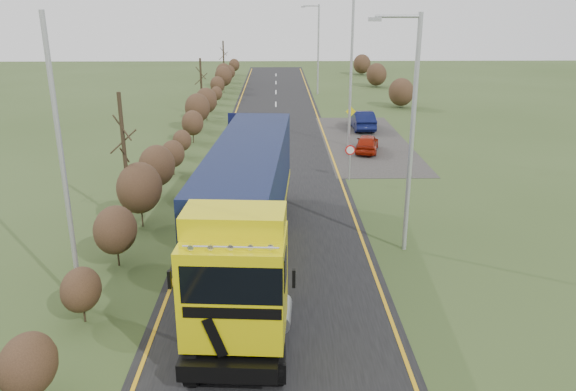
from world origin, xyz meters
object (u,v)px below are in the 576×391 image
(car_red_hatchback, at_px, (367,143))
(streetlight_near, at_px, (410,126))
(speed_sign, at_px, (350,156))
(car_blue_sedan, at_px, (362,120))
(lorry, at_px, (247,200))

(car_red_hatchback, height_order, streetlight_near, streetlight_near)
(speed_sign, bearing_deg, car_blue_sedan, 78.87)
(car_red_hatchback, xyz_separation_m, streetlight_near, (-1.01, -15.79, 4.51))
(lorry, xyz_separation_m, car_blue_sedan, (7.89, 24.14, -1.81))
(car_blue_sedan, bearing_deg, streetlight_near, 84.19)
(lorry, bearing_deg, speed_sign, 67.66)
(streetlight_near, xyz_separation_m, speed_sign, (-0.96, 9.48, -3.70))
(car_red_hatchback, bearing_deg, speed_sign, 85.22)
(car_red_hatchback, relative_size, speed_sign, 1.72)
(car_blue_sedan, height_order, speed_sign, speed_sign)
(car_blue_sedan, relative_size, speed_sign, 2.20)
(speed_sign, bearing_deg, car_red_hatchback, 72.65)
(lorry, bearing_deg, car_red_hatchback, 70.85)
(streetlight_near, bearing_deg, speed_sign, 95.81)
(car_red_hatchback, relative_size, streetlight_near, 0.38)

